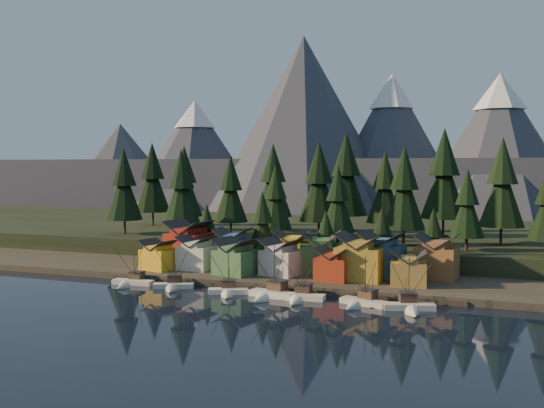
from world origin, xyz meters
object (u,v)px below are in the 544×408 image
(boat_1, at_px, (173,280))
(house_front_0, at_px, (159,254))
(boat_4, at_px, (300,290))
(boat_6, at_px, (410,300))
(boat_2, at_px, (228,286))
(house_front_1, at_px, (197,252))
(boat_5, at_px, (361,296))
(house_back_1, at_px, (233,246))
(boat_3, at_px, (270,287))
(house_back_0, at_px, (189,241))
(boat_0, at_px, (130,277))

(boat_1, bearing_deg, house_front_0, 109.78)
(boat_4, distance_m, boat_6, 21.91)
(house_front_0, bearing_deg, boat_6, -3.04)
(boat_2, distance_m, house_front_1, 24.02)
(boat_1, xyz_separation_m, house_front_1, (-2.61, 16.18, 3.98))
(boat_1, distance_m, house_front_0, 17.23)
(boat_1, distance_m, boat_5, 42.00)
(house_front_1, height_order, house_back_1, house_back_1)
(boat_4, relative_size, boat_6, 1.00)
(house_front_0, distance_m, house_front_1, 9.30)
(boat_1, distance_m, boat_3, 23.18)
(boat_2, xyz_separation_m, house_back_0, (-22.66, 25.14, 5.42))
(boat_4, bearing_deg, boat_0, 176.19)
(boat_0, xyz_separation_m, boat_5, (52.91, -1.70, 0.17))
(house_back_0, bearing_deg, boat_4, -25.20)
(boat_0, height_order, house_back_0, house_back_0)
(boat_5, bearing_deg, house_front_0, -178.19)
(boat_3, distance_m, boat_4, 6.32)
(boat_3, height_order, house_front_0, boat_3)
(boat_0, bearing_deg, boat_4, -5.55)
(boat_6, distance_m, house_front_1, 57.13)
(boat_1, relative_size, boat_4, 0.92)
(house_back_0, bearing_deg, boat_5, -18.72)
(boat_1, bearing_deg, house_back_1, 60.35)
(boat_6, bearing_deg, house_front_1, 143.96)
(boat_2, height_order, house_front_0, boat_2)
(boat_1, bearing_deg, boat_3, -24.92)
(boat_5, bearing_deg, house_front_1, 175.05)
(house_front_0, bearing_deg, house_back_0, 89.58)
(boat_5, bearing_deg, boat_1, -165.39)
(house_back_1, bearing_deg, boat_1, -103.88)
(boat_0, distance_m, boat_3, 34.11)
(house_front_1, bearing_deg, house_front_0, -153.48)
(boat_1, xyz_separation_m, boat_3, (23.14, -1.28, 0.37))
(boat_1, height_order, boat_4, boat_4)
(boat_6, xyz_separation_m, house_back_1, (-47.96, 26.51, 4.46))
(house_front_0, bearing_deg, house_back_1, 48.98)
(boat_0, distance_m, boat_4, 40.41)
(house_front_0, distance_m, house_back_0, 11.83)
(boat_6, height_order, house_back_1, house_back_1)
(boat_2, distance_m, boat_5, 28.33)
(boat_6, bearing_deg, house_back_0, 139.23)
(boat_0, distance_m, house_front_0, 13.04)
(boat_1, xyz_separation_m, house_back_0, (-9.01, 24.10, 5.44))
(boat_1, bearing_deg, boat_5, -23.95)
(boat_3, height_order, boat_6, boat_3)
(boat_1, height_order, boat_6, boat_6)
(boat_4, bearing_deg, boat_2, 177.64)
(boat_6, relative_size, house_front_0, 1.29)
(boat_2, xyz_separation_m, boat_4, (15.81, -0.07, 0.16))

